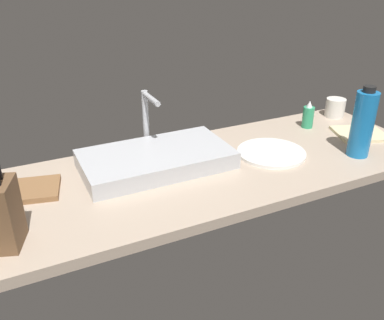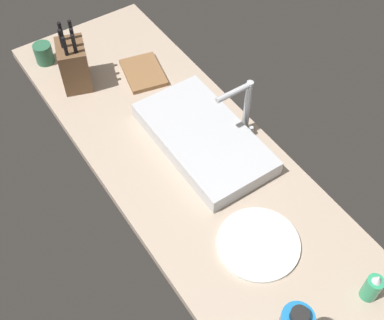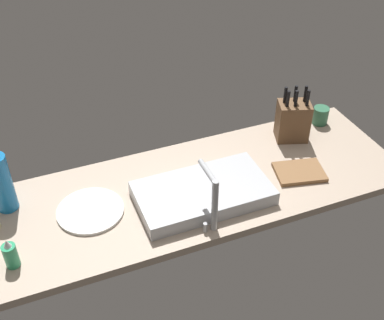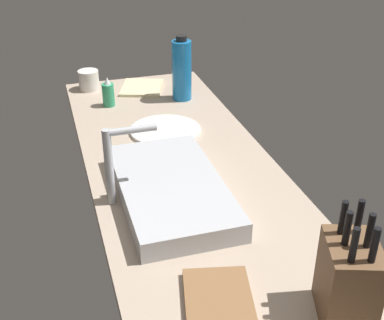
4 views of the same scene
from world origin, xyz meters
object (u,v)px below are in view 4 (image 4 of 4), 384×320
at_px(cutting_board, 219,301).
at_px(ceramic_cup, 89,80).
at_px(sink_basin, 171,189).
at_px(dinner_plate, 165,130).
at_px(knife_block, 348,280).
at_px(water_bottle, 182,70).
at_px(dish_towel, 142,88).
at_px(soap_bottle, 108,94).
at_px(faucet, 115,159).

xyz_separation_m(cutting_board, ceramic_cup, (1.37, 0.11, 0.03)).
height_order(sink_basin, ceramic_cup, ceramic_cup).
relative_size(cutting_board, dinner_plate, 0.78).
bearing_deg(knife_block, sink_basin, 42.40).
bearing_deg(water_bottle, dinner_plate, 153.38).
relative_size(knife_block, water_bottle, 0.97).
xyz_separation_m(sink_basin, dinner_plate, (0.43, -0.09, -0.02)).
bearing_deg(cutting_board, water_bottle, -11.97).
relative_size(sink_basin, dish_towel, 2.63).
relative_size(sink_basin, knife_block, 2.02).
relative_size(soap_bottle, water_bottle, 0.45).
bearing_deg(water_bottle, knife_block, 179.86).
xyz_separation_m(sink_basin, soap_bottle, (0.73, 0.07, 0.02)).
bearing_deg(cutting_board, dish_towel, -4.68).
distance_m(sink_basin, cutting_board, 0.44).
relative_size(cutting_board, ceramic_cup, 2.29).
height_order(cutting_board, ceramic_cup, ceramic_cup).
bearing_deg(sink_basin, cutting_board, 178.93).
bearing_deg(water_bottle, faucet, 150.89).
relative_size(faucet, dinner_plate, 0.89).
distance_m(water_bottle, dish_towel, 0.24).
bearing_deg(ceramic_cup, cutting_board, -175.32).
height_order(faucet, water_bottle, water_bottle).
height_order(faucet, dinner_plate, faucet).
xyz_separation_m(faucet, cutting_board, (-0.46, -0.14, -0.13)).
bearing_deg(ceramic_cup, soap_bottle, -165.31).
bearing_deg(dish_towel, ceramic_cup, 74.23).
bearing_deg(faucet, knife_block, -146.03).
xyz_separation_m(knife_block, soap_bottle, (1.27, 0.30, -0.04)).
bearing_deg(cutting_board, faucet, 16.72).
height_order(dish_towel, ceramic_cup, ceramic_cup).
relative_size(soap_bottle, ceramic_cup, 1.37).
height_order(dinner_plate, ceramic_cup, ceramic_cup).
height_order(faucet, ceramic_cup, faucet).
distance_m(dinner_plate, ceramic_cup, 0.55).
distance_m(knife_block, dinner_plate, 0.98).
xyz_separation_m(soap_bottle, water_bottle, (-0.01, -0.30, 0.07)).
bearing_deg(ceramic_cup, sink_basin, -172.66).
bearing_deg(sink_basin, dish_towel, -6.47).
height_order(knife_block, dish_towel, knife_block).
bearing_deg(faucet, cutting_board, -163.28).
bearing_deg(dish_towel, soap_bottle, 130.90).
relative_size(cutting_board, soap_bottle, 1.67).
relative_size(cutting_board, water_bottle, 0.76).
bearing_deg(soap_bottle, knife_block, -166.69).
height_order(soap_bottle, dish_towel, soap_bottle).
bearing_deg(dinner_plate, cutting_board, 173.40).
height_order(cutting_board, dinner_plate, cutting_board).
bearing_deg(soap_bottle, cutting_board, -177.13).
bearing_deg(faucet, sink_basin, -100.56).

